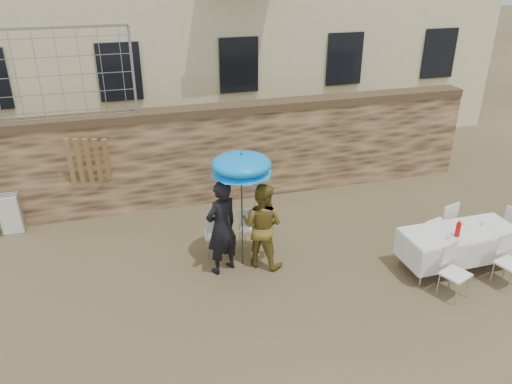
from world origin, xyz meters
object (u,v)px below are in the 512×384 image
object	(u,v)px
couple_chair_left	(216,233)
soda_bottle	(458,230)
umbrella	(241,167)
chair_stack_right	(11,211)
man_suit	(222,227)
table_chair_back	(441,223)
woman_dress	(262,225)
table_chair_front_right	(511,262)
banquet_table	(460,233)
couple_chair_right	(251,228)
table_chair_front_left	(456,273)

from	to	relation	value
couple_chair_left	soda_bottle	distance (m)	4.36
umbrella	chair_stack_right	size ratio (longest dim) A/B	2.25
man_suit	table_chair_back	distance (m)	4.37
woman_dress	soda_bottle	size ratio (longest dim) A/B	6.31
umbrella	table_chair_front_right	xyz separation A→B (m)	(4.24, -1.97, -1.48)
banquet_table	couple_chair_right	bearing A→B (deg)	154.16
umbrella	couple_chair_left	bearing A→B (deg)	131.63
banquet_table	table_chair_back	world-z (taller)	table_chair_back
soda_bottle	couple_chair_right	bearing A→B (deg)	150.73
woman_dress	couple_chair_left	xyz separation A→B (m)	(-0.75, 0.55, -0.34)
couple_chair_right	table_chair_back	distance (m)	3.74
banquet_table	couple_chair_left	bearing A→B (deg)	158.08
banquet_table	table_chair_front_right	bearing A→B (deg)	-56.31
table_chair_front_left	table_chair_front_right	size ratio (longest dim) A/B	1.00
couple_chair_left	soda_bottle	xyz separation A→B (m)	(3.94, -1.82, 0.43)
couple_chair_left	soda_bottle	world-z (taller)	soda_bottle
couple_chair_left	table_chair_front_left	world-z (taller)	same
banquet_table	table_chair_front_left	bearing A→B (deg)	-128.66
banquet_table	table_chair_back	bearing A→B (deg)	75.96
banquet_table	soda_bottle	world-z (taller)	soda_bottle
soda_bottle	woman_dress	bearing A→B (deg)	158.35
umbrella	soda_bottle	bearing A→B (deg)	-21.10
woman_dress	chair_stack_right	xyz separation A→B (m)	(-4.61, 2.66, -0.36)
couple_chair_right	table_chair_front_left	distance (m)	3.73
man_suit	table_chair_front_left	distance (m)	4.02
couple_chair_right	table_chair_back	size ratio (longest dim) A/B	1.00
couple_chair_right	table_chair_front_left	size ratio (longest dim) A/B	1.00
umbrella	table_chair_back	distance (m)	4.23
couple_chair_left	table_chair_front_left	distance (m)	4.29
couple_chair_right	table_chair_back	bearing A→B (deg)	-161.14
umbrella	table_chair_back	bearing A→B (deg)	-6.03
table_chair_front_right	chair_stack_right	distance (m)	9.63
umbrella	table_chair_front_right	distance (m)	4.90
table_chair_back	chair_stack_right	world-z (taller)	table_chair_back
banquet_table	table_chair_back	size ratio (longest dim) A/B	2.19
chair_stack_right	umbrella	bearing A→B (deg)	-30.97
couple_chair_right	banquet_table	xyz separation A→B (m)	(3.44, -1.67, 0.25)
banquet_table	table_chair_front_right	size ratio (longest dim) A/B	2.19
banquet_table	table_chair_back	xyz separation A→B (m)	(0.20, 0.80, -0.25)
man_suit	couple_chair_right	distance (m)	0.98
man_suit	couple_chair_left	xyz separation A→B (m)	(0.00, 0.55, -0.42)
umbrella	table_chair_back	size ratio (longest dim) A/B	2.16
banquet_table	table_chair_back	distance (m)	0.86
table_chair_back	couple_chair_left	bearing A→B (deg)	-26.28
umbrella	table_chair_front_left	xyz separation A→B (m)	(3.14, -1.97, -1.48)
umbrella	chair_stack_right	xyz separation A→B (m)	(-4.26, 2.56, -1.50)
soda_bottle	chair_stack_right	xyz separation A→B (m)	(-7.80, 3.92, -0.45)
soda_bottle	table_chair_front_left	world-z (taller)	soda_bottle
table_chair_front_right	table_chair_back	distance (m)	1.58
banquet_table	table_chair_front_left	world-z (taller)	table_chair_front_left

